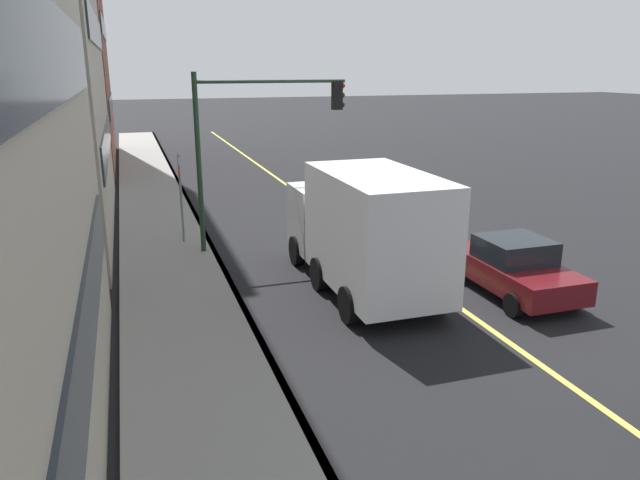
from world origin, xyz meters
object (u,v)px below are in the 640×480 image
(car_maroon, at_px, (513,267))
(traffic_light_mast, at_px, (257,129))
(truck_white, at_px, (365,228))
(street_sign_post, at_px, (181,193))

(car_maroon, relative_size, traffic_light_mast, 0.70)
(truck_white, relative_size, street_sign_post, 2.12)
(car_maroon, xyz_separation_m, street_sign_post, (7.22, 7.90, 1.07))
(car_maroon, distance_m, traffic_light_mast, 8.72)
(car_maroon, bearing_deg, street_sign_post, 47.56)
(car_maroon, xyz_separation_m, truck_white, (1.47, 3.65, 0.99))
(truck_white, bearing_deg, car_maroon, -111.91)
(traffic_light_mast, distance_m, street_sign_post, 3.44)
(street_sign_post, bearing_deg, car_maroon, -132.44)
(truck_white, xyz_separation_m, traffic_light_mast, (4.47, 1.87, 2.21))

